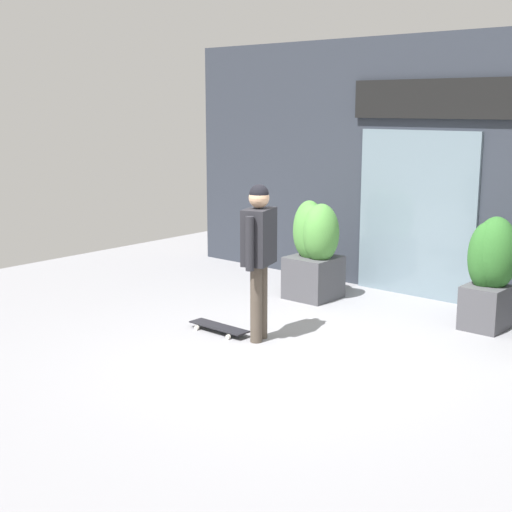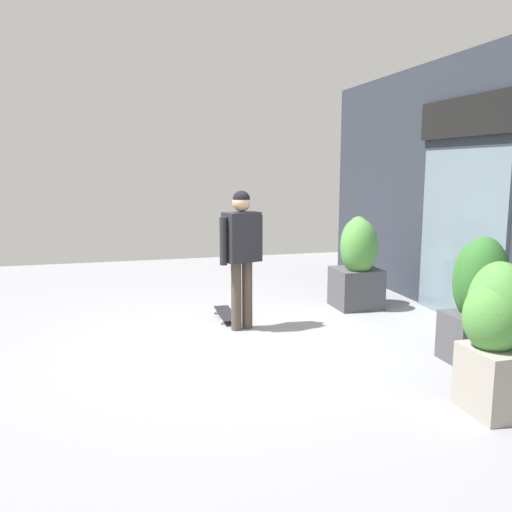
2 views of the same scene
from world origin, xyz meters
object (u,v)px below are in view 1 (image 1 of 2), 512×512
at_px(skateboarder, 259,246).
at_px(planter_box_right, 314,246).
at_px(planter_box_left, 490,268).
at_px(skateboard, 219,327).

bearing_deg(skateboarder, planter_box_right, -90.03).
relative_size(planter_box_left, planter_box_right, 1.01).
xyz_separation_m(skateboard, planter_box_right, (-0.09, 1.94, 0.64)).
xyz_separation_m(skateboarder, planter_box_right, (-0.61, 1.84, -0.35)).
bearing_deg(planter_box_left, skateboarder, -129.87).
relative_size(skateboard, planter_box_right, 0.61).
height_order(skateboarder, planter_box_right, skateboarder).
distance_m(skateboarder, planter_box_left, 2.72).
bearing_deg(planter_box_right, skateboard, -87.34).
relative_size(skateboarder, skateboard, 2.18).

